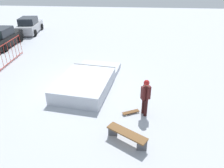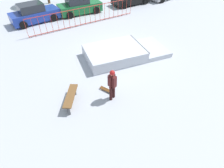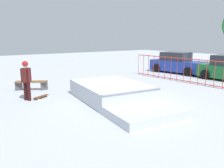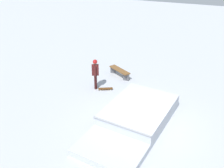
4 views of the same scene
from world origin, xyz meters
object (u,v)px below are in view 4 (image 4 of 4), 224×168
at_px(skate_ramp, 135,118).
at_px(skater, 95,72).
at_px(park_bench, 120,71).
at_px(skateboard, 106,89).

relative_size(skate_ramp, skater, 3.30).
bearing_deg(park_bench, skate_ramp, 28.82).
xyz_separation_m(skater, park_bench, (-1.87, 0.72, -0.65)).
distance_m(skate_ramp, skater, 3.92).
xyz_separation_m(skate_ramp, skater, (-2.37, -3.05, 0.69)).
bearing_deg(skate_ramp, park_bench, -143.74).
distance_m(skater, park_bench, 2.11).
xyz_separation_m(skater, skateboard, (-0.01, 0.60, -0.93)).
relative_size(skate_ramp, park_bench, 3.62).
bearing_deg(skate_ramp, skater, -120.32).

